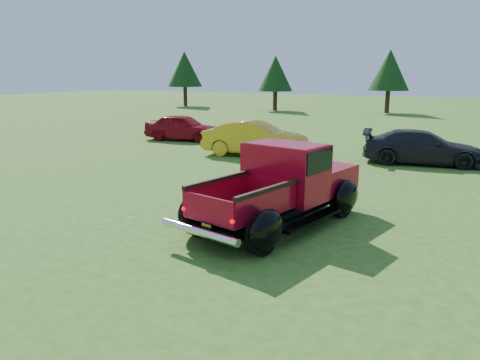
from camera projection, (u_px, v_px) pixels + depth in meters
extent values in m
plane|color=#305C1A|center=(236.00, 227.00, 9.86)|extent=(120.00, 120.00, 0.00)
cylinder|color=#332114|center=(185.00, 96.00, 45.55)|extent=(0.36, 0.36, 1.87)
cone|color=black|center=(185.00, 69.00, 44.97)|extent=(3.33, 3.33, 3.33)
cylinder|color=#332114|center=(275.00, 101.00, 40.12)|extent=(0.36, 0.36, 1.66)
cone|color=black|center=(275.00, 73.00, 39.60)|extent=(2.94, 2.94, 2.94)
cylinder|color=#332114|center=(387.00, 102.00, 37.68)|extent=(0.36, 0.36, 1.80)
cone|color=black|center=(389.00, 70.00, 37.12)|extent=(3.20, 3.20, 3.20)
cylinder|color=black|center=(199.00, 218.00, 9.26)|extent=(0.37, 0.77, 0.74)
cylinder|color=black|center=(262.00, 235.00, 8.28)|extent=(0.37, 0.77, 0.74)
cylinder|color=black|center=(284.00, 190.00, 11.47)|extent=(0.37, 0.77, 0.74)
cylinder|color=black|center=(342.00, 201.00, 10.49)|extent=(0.37, 0.77, 0.74)
cube|color=black|center=(276.00, 206.00, 9.90)|extent=(2.16, 4.52, 0.18)
cube|color=maroon|center=(314.00, 177.00, 10.95)|extent=(1.82, 1.68, 0.57)
cube|color=silver|center=(329.00, 172.00, 11.49)|extent=(1.46, 0.36, 0.46)
cube|color=maroon|center=(286.00, 172.00, 9.99)|extent=(1.83, 1.38, 1.20)
cube|color=black|center=(286.00, 157.00, 9.91)|extent=(1.84, 1.29, 0.46)
cube|color=maroon|center=(286.00, 145.00, 9.86)|extent=(1.74, 1.27, 0.07)
cube|color=brown|center=(241.00, 211.00, 9.00)|extent=(1.60, 2.06, 0.05)
cube|color=maroon|center=(217.00, 194.00, 9.34)|extent=(0.42, 1.82, 0.48)
cube|color=maroon|center=(267.00, 205.00, 8.56)|extent=(0.42, 1.82, 0.48)
cube|color=maroon|center=(270.00, 190.00, 9.64)|extent=(1.23, 0.30, 0.48)
cube|color=maroon|center=(208.00, 210.00, 8.26)|extent=(1.23, 0.31, 0.48)
cube|color=black|center=(217.00, 180.00, 9.27)|extent=(0.46, 1.83, 0.08)
cube|color=black|center=(268.00, 190.00, 8.49)|extent=(0.46, 1.83, 0.08)
ellipsoid|color=black|center=(196.00, 211.00, 9.30)|extent=(0.62, 1.05, 0.81)
ellipsoid|color=black|center=(266.00, 230.00, 8.20)|extent=(0.62, 1.05, 0.81)
ellipsoid|color=black|center=(281.00, 185.00, 11.50)|extent=(0.62, 1.05, 0.81)
ellipsoid|color=black|center=(346.00, 197.00, 10.41)|extent=(0.62, 1.05, 0.81)
cube|color=black|center=(243.00, 204.00, 10.44)|extent=(0.69, 1.96, 0.06)
cube|color=black|center=(310.00, 220.00, 9.34)|extent=(0.69, 1.96, 0.06)
cylinder|color=silver|center=(199.00, 232.00, 8.16)|extent=(1.79, 0.51, 0.15)
cube|color=black|center=(207.00, 226.00, 8.30)|extent=(0.27, 0.07, 0.14)
cube|color=gold|center=(206.00, 227.00, 8.29)|extent=(0.22, 0.05, 0.09)
sphere|color=#CC0505|center=(184.00, 209.00, 8.63)|extent=(0.08, 0.08, 0.08)
sphere|color=#CC0505|center=(232.00, 222.00, 7.89)|extent=(0.08, 0.08, 0.08)
imported|color=maroon|center=(183.00, 127.00, 22.43)|extent=(3.86, 2.06, 1.25)
imported|color=gold|center=(256.00, 139.00, 18.19)|extent=(4.24, 1.98, 1.34)
imported|color=black|center=(422.00, 147.00, 16.59)|extent=(4.34, 2.37, 1.19)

